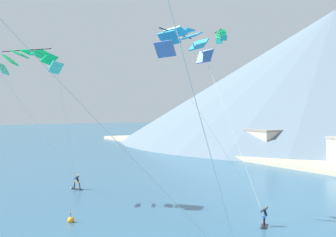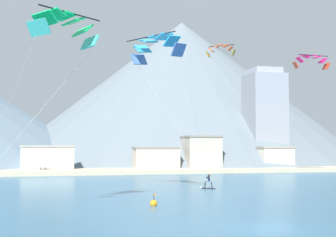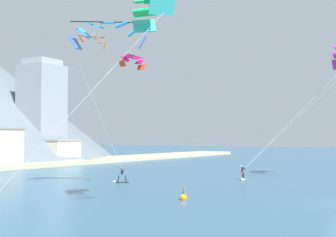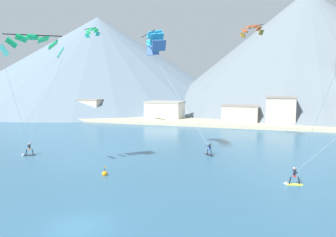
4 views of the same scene
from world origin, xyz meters
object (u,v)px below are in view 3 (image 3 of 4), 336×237
kitesurfer_near_lead (243,176)px  parafoil_kite_distant_mid_solo (133,60)px  parafoil_kite_distant_low_drift (92,40)px  race_marker_buoy (183,198)px  parafoil_kite_mid_center (150,5)px  parafoil_kite_near_trail (108,32)px  kitesurfer_near_trail (120,178)px

kitesurfer_near_lead → parafoil_kite_distant_mid_solo: (10.94, 23.13, 16.69)m
kitesurfer_near_lead → parafoil_kite_distant_low_drift: parafoil_kite_distant_low_drift is taller
kitesurfer_near_lead → race_marker_buoy: 18.30m
parafoil_kite_mid_center → parafoil_kite_distant_low_drift: parafoil_kite_distant_low_drift is taller
parafoil_kite_distant_mid_solo → race_marker_buoy: (-29.06, -25.67, -17.01)m
race_marker_buoy → parafoil_kite_mid_center: bearing=-168.1°
parafoil_kite_distant_mid_solo → kitesurfer_near_lead: bearing=-115.3°
parafoil_kite_near_trail → parafoil_kite_distant_mid_solo: 31.64m
kitesurfer_near_lead → parafoil_kite_distant_low_drift: size_ratio=0.51×
kitesurfer_near_trail → parafoil_kite_near_trail: parafoil_kite_near_trail is taller
parafoil_kite_mid_center → parafoil_kite_distant_low_drift: bearing=47.6°
kitesurfer_near_lead → parafoil_kite_near_trail: 22.23m
parafoil_kite_mid_center → race_marker_buoy: size_ratio=12.61×
parafoil_kite_near_trail → kitesurfer_near_lead: bearing=-22.6°
parafoil_kite_mid_center → race_marker_buoy: parafoil_kite_mid_center is taller
parafoil_kite_distant_mid_solo → race_marker_buoy: parafoil_kite_distant_mid_solo is taller
parafoil_kite_distant_low_drift → race_marker_buoy: (-13.01, -20.36, -16.80)m
kitesurfer_near_trail → parafoil_kite_distant_low_drift: (4.58, 7.88, 16.50)m
parafoil_kite_mid_center → parafoil_kite_distant_mid_solo: (35.96, 27.12, 3.92)m
parafoil_kite_mid_center → race_marker_buoy: bearing=11.9°
parafoil_kite_distant_mid_solo → parafoil_kite_mid_center: bearing=-143.0°
kitesurfer_near_trail → race_marker_buoy: bearing=-124.0°
parafoil_kite_distant_low_drift → race_marker_buoy: 29.42m
parafoil_kite_near_trail → parafoil_kite_distant_low_drift: parafoil_kite_distant_low_drift is taller
kitesurfer_near_lead → kitesurfer_near_trail: size_ratio=1.07×
parafoil_kite_distant_low_drift → parafoil_kite_near_trail: bearing=-134.0°
parafoil_kite_near_trail → parafoil_kite_distant_low_drift: 15.76m
parafoil_kite_mid_center → parafoil_kite_near_trail: bearing=49.4°
parafoil_kite_near_trail → parafoil_kite_distant_low_drift: bearing=46.0°
kitesurfer_near_lead → kitesurfer_near_trail: kitesurfer_near_lead is taller
kitesurfer_near_trail → race_marker_buoy: (-8.42, -12.48, -0.30)m
kitesurfer_near_trail → parafoil_kite_distant_mid_solo: parafoil_kite_distant_mid_solo is taller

